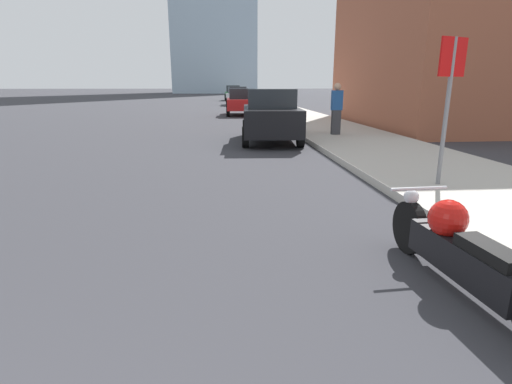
# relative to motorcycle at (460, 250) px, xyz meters

# --- Properties ---
(sidewalk) EXTENTS (3.33, 240.00, 0.15)m
(sidewalk) POSITION_rel_motorcycle_xyz_m (2.36, 36.77, -0.31)
(sidewalk) COLOR #B2ADA3
(sidewalk) RESTS_ON ground_plane
(brick_storefront) EXTENTS (11.36, 9.97, 6.94)m
(brick_storefront) POSITION_rel_motorcycle_xyz_m (9.90, 14.16, 3.09)
(brick_storefront) COLOR #9E563D
(brick_storefront) RESTS_ON ground_plane
(motorcycle) EXTENTS (0.62, 2.37, 0.78)m
(motorcycle) POSITION_rel_motorcycle_xyz_m (0.00, 0.00, 0.00)
(motorcycle) COLOR black
(motorcycle) RESTS_ON ground_plane
(parked_car_black) EXTENTS (2.03, 4.05, 1.67)m
(parked_car_black) POSITION_rel_motorcycle_xyz_m (-0.42, 9.79, 0.45)
(parked_car_black) COLOR black
(parked_car_black) RESTS_ON ground_plane
(parked_car_red) EXTENTS (2.04, 3.87, 1.58)m
(parked_car_red) POSITION_rel_motorcycle_xyz_m (-0.62, 21.75, 0.43)
(parked_car_red) COLOR red
(parked_car_red) RESTS_ON ground_plane
(parked_car_white) EXTENTS (2.01, 4.15, 1.64)m
(parked_car_white) POSITION_rel_motorcycle_xyz_m (-0.34, 34.09, 0.44)
(parked_car_white) COLOR silver
(parked_car_white) RESTS_ON ground_plane
(parked_car_green) EXTENTS (1.92, 3.95, 1.73)m
(parked_car_green) POSITION_rel_motorcycle_xyz_m (-0.32, 45.38, 0.48)
(parked_car_green) COLOR #1E6B33
(parked_car_green) RESTS_ON ground_plane
(stop_sign) EXTENTS (0.57, 0.26, 2.37)m
(stop_sign) POSITION_rel_motorcycle_xyz_m (1.63, 3.24, 1.38)
(stop_sign) COLOR slate
(stop_sign) RESTS_ON sidewalk
(pedestrian) EXTENTS (0.36, 0.24, 1.70)m
(pedestrian) POSITION_rel_motorcycle_xyz_m (1.89, 10.33, 0.65)
(pedestrian) COLOR #38383D
(pedestrian) RESTS_ON sidewalk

